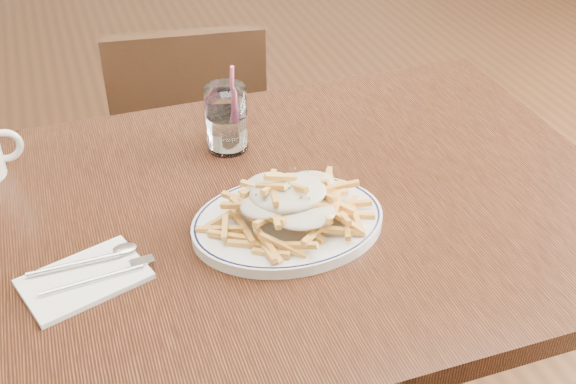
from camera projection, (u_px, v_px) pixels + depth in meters
name	position (u px, v px, depth m)	size (l,w,h in m)	color
table	(273.00, 244.00, 1.24)	(1.20, 0.80, 0.75)	black
chair_far	(191.00, 145.00, 1.91)	(0.42, 0.42, 0.81)	black
fries_plate	(288.00, 222.00, 1.14)	(0.34, 0.30, 0.02)	white
loaded_fries	(288.00, 199.00, 1.12)	(0.28, 0.25, 0.07)	gold
napkin	(84.00, 279.00, 1.04)	(0.17, 0.11, 0.01)	white
cutlery	(83.00, 273.00, 1.04)	(0.19, 0.08, 0.01)	silver
water_glass	(227.00, 122.00, 1.32)	(0.08, 0.08, 0.17)	white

